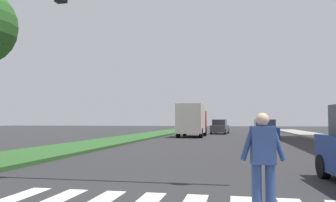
# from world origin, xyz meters

# --- Properties ---
(ground_plane) EXTENTS (140.00, 140.00, 0.00)m
(ground_plane) POSITION_xyz_m (0.00, 30.00, 0.00)
(ground_plane) COLOR #2D2D30
(median_strip) EXTENTS (3.61, 64.00, 0.15)m
(median_strip) POSITION_xyz_m (-7.97, 28.00, 0.07)
(median_strip) COLOR #2D5B28
(median_strip) RESTS_ON ground_plane
(traffic_light_gantry) EXTENTS (9.24, 0.30, 6.00)m
(traffic_light_gantry) POSITION_xyz_m (-3.73, 9.97, 4.37)
(traffic_light_gantry) COLOR gold
(traffic_light_gantry) RESTS_ON median_strip
(pedestrian_performer) EXTENTS (0.75, 0.29, 1.69)m
(pedestrian_performer) POSITION_xyz_m (1.22, 7.64, 0.93)
(pedestrian_performer) COLOR #334C8C
(pedestrian_performer) RESTS_ON ground_plane
(sedan_midblock) EXTENTS (1.94, 4.45, 1.66)m
(sedan_midblock) POSITION_xyz_m (3.28, 31.39, 0.77)
(sedan_midblock) COLOR navy
(sedan_midblock) RESTS_ON ground_plane
(sedan_distant) EXTENTS (2.12, 4.56, 1.70)m
(sedan_distant) POSITION_xyz_m (-0.92, 42.35, 0.79)
(sedan_distant) COLOR #474C51
(sedan_distant) RESTS_ON ground_plane
(truck_box_delivery) EXTENTS (2.40, 6.20, 3.10)m
(truck_box_delivery) POSITION_xyz_m (-3.25, 34.43, 1.63)
(truck_box_delivery) COLOR maroon
(truck_box_delivery) RESTS_ON ground_plane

